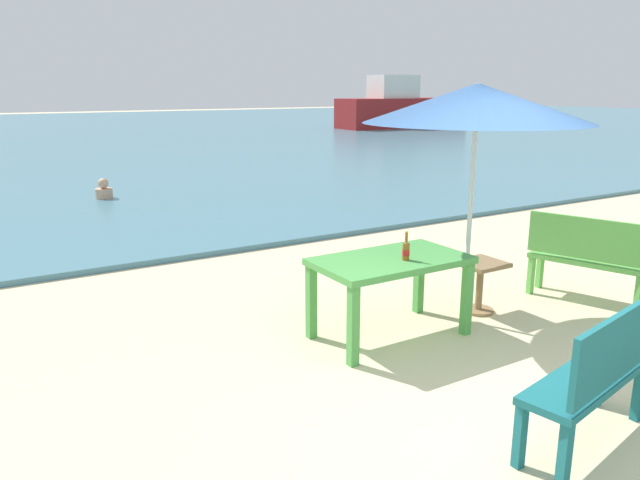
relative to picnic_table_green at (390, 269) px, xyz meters
The scene contains 11 objects.
ground_plane 1.71m from the picnic_table_green, 81.22° to the right, with size 120.00×120.00×0.00m, color beige.
sea_water 28.44m from the picnic_table_green, 89.51° to the left, with size 120.00×50.00×0.08m, color teal.
picnic_table_green is the anchor object (origin of this frame).
beer_bottle_amber 0.25m from the picnic_table_green, 63.72° to the right, with size 0.07×0.07×0.26m.
patio_umbrella 1.71m from the picnic_table_green, ahead, with size 2.10×2.10×2.30m.
side_table_wood 1.21m from the picnic_table_green, ahead, with size 0.44×0.44×0.54m.
bench_teal_center 2.12m from the picnic_table_green, 89.67° to the right, with size 1.25×0.59×0.95m.
bench_green_right 2.38m from the picnic_table_green, ahead, with size 0.74×1.25×0.95m.
swimmer_person 8.46m from the picnic_table_green, 95.04° to the left, with size 0.34×0.34×0.41m.
boat_cargo_ship 29.57m from the picnic_table_green, 51.10° to the left, with size 7.78×2.12×2.83m.
boat_sailboat 45.39m from the picnic_table_green, 53.43° to the left, with size 4.37×1.19×1.59m.
Camera 1 is at (-3.54, -2.62, 2.26)m, focal length 34.06 mm.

